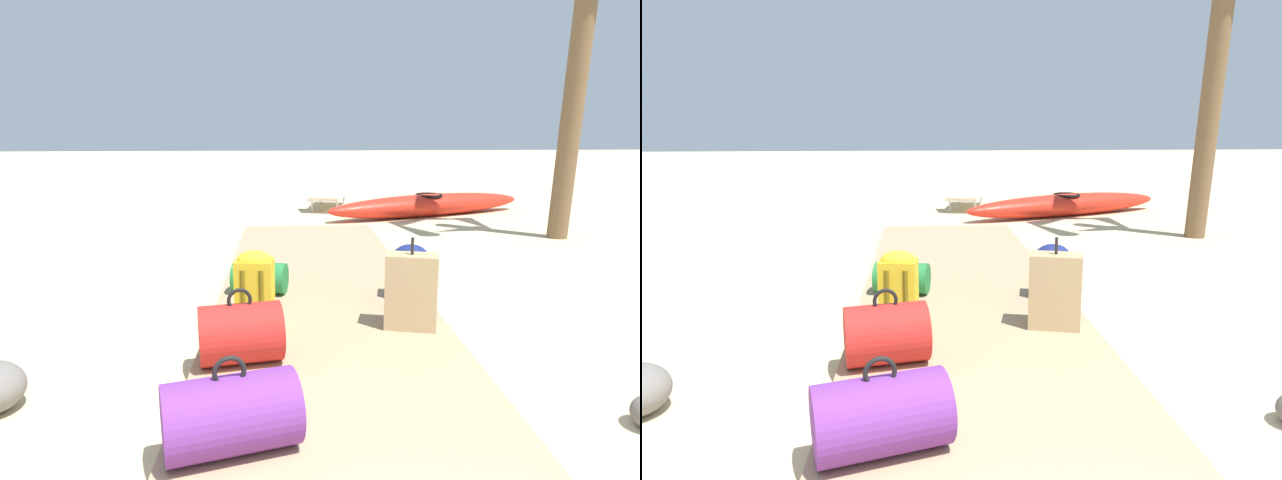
{
  "view_description": "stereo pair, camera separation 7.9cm",
  "coord_description": "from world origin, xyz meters",
  "views": [
    {
      "loc": [
        -0.31,
        -1.08,
        1.64
      ],
      "look_at": [
        -0.0,
        4.02,
        0.55
      ],
      "focal_mm": 30.75,
      "sensor_mm": 36.0,
      "label": 1
    },
    {
      "loc": [
        -0.39,
        -1.08,
        1.64
      ],
      "look_at": [
        -0.0,
        4.02,
        0.55
      ],
      "focal_mm": 30.75,
      "sensor_mm": 36.0,
      "label": 2
    }
  ],
  "objects": [
    {
      "name": "suitcase_tan",
      "position": [
        0.63,
        2.91,
        0.37
      ],
      "size": [
        0.43,
        0.31,
        0.72
      ],
      "color": "tan",
      "rests_on": "boardwalk"
    },
    {
      "name": "ground_plane",
      "position": [
        0.0,
        2.92,
        0.0
      ],
      "size": [
        60.0,
        60.0,
        0.0
      ],
      "primitive_type": "plane",
      "color": "#D1BA8C"
    },
    {
      "name": "lounge_chair",
      "position": [
        0.48,
        9.5,
        0.33
      ],
      "size": [
        0.91,
        1.62,
        0.81
      ],
      "color": "white",
      "rests_on": "ground"
    },
    {
      "name": "kayak",
      "position": [
        2.24,
        8.57,
        0.2
      ],
      "size": [
        3.96,
        1.96,
        0.4
      ],
      "color": "red",
      "rests_on": "ground"
    },
    {
      "name": "duffel_bag_green",
      "position": [
        -0.58,
        3.88,
        0.23
      ],
      "size": [
        0.55,
        0.39,
        0.4
      ],
      "color": "#237538",
      "rests_on": "boardwalk"
    },
    {
      "name": "backpack_navy",
      "position": [
        0.8,
        3.66,
        0.34
      ],
      "size": [
        0.33,
        0.3,
        0.49
      ],
      "color": "navy",
      "rests_on": "boardwalk"
    },
    {
      "name": "duffel_bag_purple",
      "position": [
        -0.6,
        1.33,
        0.27
      ],
      "size": [
        0.72,
        0.54,
        0.49
      ],
      "color": "#6B2D84",
      "rests_on": "boardwalk"
    },
    {
      "name": "boardwalk",
      "position": [
        0.0,
        3.65,
        0.04
      ],
      "size": [
        1.9,
        7.31,
        0.08
      ],
      "primitive_type": "cube",
      "color": "tan",
      "rests_on": "ground"
    },
    {
      "name": "duffel_bag_red",
      "position": [
        -0.63,
        2.35,
        0.28
      ],
      "size": [
        0.6,
        0.49,
        0.51
      ],
      "color": "red",
      "rests_on": "boardwalk"
    },
    {
      "name": "backpack_yellow",
      "position": [
        -0.57,
        3.04,
        0.39
      ],
      "size": [
        0.31,
        0.27,
        0.6
      ],
      "color": "gold",
      "rests_on": "boardwalk"
    }
  ]
}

